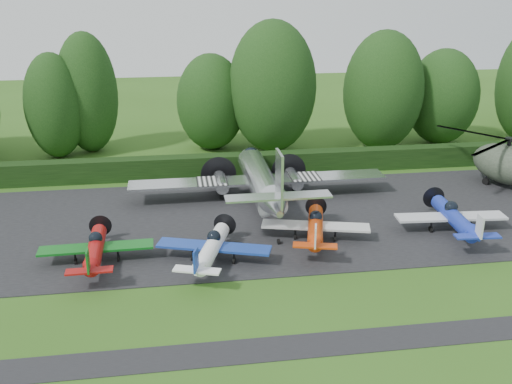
{
  "coord_description": "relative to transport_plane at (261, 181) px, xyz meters",
  "views": [
    {
      "loc": [
        -5.15,
        -29.36,
        17.21
      ],
      "look_at": [
        0.53,
        9.55,
        2.5
      ],
      "focal_mm": 40.0,
      "sensor_mm": 36.0,
      "label": 1
    }
  ],
  "objects": [
    {
      "name": "ground",
      "position": [
        -1.53,
        -13.54,
        -1.91
      ],
      "size": [
        160.0,
        160.0,
        0.0
      ],
      "primitive_type": "plane",
      "color": "#2F5919",
      "rests_on": "ground"
    },
    {
      "name": "apron",
      "position": [
        -1.53,
        -3.54,
        -1.9
      ],
      "size": [
        70.0,
        18.0,
        0.01
      ],
      "primitive_type": "cube",
      "color": "black",
      "rests_on": "ground"
    },
    {
      "name": "taxiway_verge",
      "position": [
        -1.53,
        -19.54,
        -1.91
      ],
      "size": [
        70.0,
        2.0,
        0.0
      ],
      "primitive_type": "cube",
      "color": "black",
      "rests_on": "ground"
    },
    {
      "name": "hedgerow",
      "position": [
        -1.53,
        7.46,
        -1.91
      ],
      "size": [
        90.0,
        1.6,
        2.0
      ],
      "primitive_type": "cube",
      "color": "black",
      "rests_on": "ground"
    },
    {
      "name": "transport_plane",
      "position": [
        0.0,
        0.0,
        0.0
      ],
      "size": [
        21.35,
        16.37,
        6.84
      ],
      "rotation": [
        0.0,
        0.0,
        -0.0
      ],
      "color": "silver",
      "rests_on": "ground"
    },
    {
      "name": "light_plane_red",
      "position": [
        -12.08,
        -9.1,
        -0.75
      ],
      "size": [
        7.25,
        7.62,
        2.78
      ],
      "rotation": [
        0.0,
        0.0,
        -0.02
      ],
      "color": "#9E0E0E",
      "rests_on": "ground"
    },
    {
      "name": "light_plane_white",
      "position": [
        -4.75,
        -10.08,
        -0.72
      ],
      "size": [
        7.42,
        7.8,
        2.85
      ],
      "rotation": [
        0.0,
        0.0,
        0.32
      ],
      "color": "white",
      "rests_on": "ground"
    },
    {
      "name": "light_plane_orange",
      "position": [
        2.59,
        -7.85,
        -0.71
      ],
      "size": [
        7.51,
        7.9,
        2.89
      ],
      "rotation": [
        0.0,
        0.0,
        0.25
      ],
      "color": "#C2390B",
      "rests_on": "ground"
    },
    {
      "name": "light_plane_blue",
      "position": [
        12.74,
        -7.86,
        -0.64
      ],
      "size": [
        7.95,
        8.36,
        3.06
      ],
      "rotation": [
        0.0,
        0.0,
        0.07
      ],
      "color": "#1B2FA5",
      "rests_on": "ground"
    },
    {
      "name": "helicopter",
      "position": [
        21.85,
        0.89,
        0.45
      ],
      "size": [
        13.65,
        15.98,
        4.4
      ],
      "rotation": [
        0.0,
        0.0,
        -0.37
      ],
      "color": "#313B2D",
      "rests_on": "ground"
    },
    {
      "name": "tree_3",
      "position": [
        3.47,
        14.91,
        4.88
      ],
      "size": [
        9.04,
        9.04,
        13.6
      ],
      "color": "black",
      "rests_on": "ground"
    },
    {
      "name": "tree_4",
      "position": [
        -18.52,
        15.81,
        3.39
      ],
      "size": [
        5.81,
        5.81,
        10.63
      ],
      "color": "black",
      "rests_on": "ground"
    },
    {
      "name": "tree_5",
      "position": [
        -2.76,
        16.66,
        3.15
      ],
      "size": [
        7.23,
        7.23,
        10.14
      ],
      "color": "black",
      "rests_on": "ground"
    },
    {
      "name": "tree_6",
      "position": [
        22.36,
        15.25,
        3.28
      ],
      "size": [
        7.73,
        7.73,
        10.39
      ],
      "color": "black",
      "rests_on": "ground"
    },
    {
      "name": "tree_9",
      "position": [
        15.1,
        14.05,
        4.34
      ],
      "size": [
        8.34,
        8.34,
        12.51
      ],
      "color": "black",
      "rests_on": "ground"
    },
    {
      "name": "tree_10",
      "position": [
        -15.42,
        17.45,
        4.29
      ],
      "size": [
        6.17,
        6.17,
        12.43
      ],
      "color": "black",
      "rests_on": "ground"
    }
  ]
}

